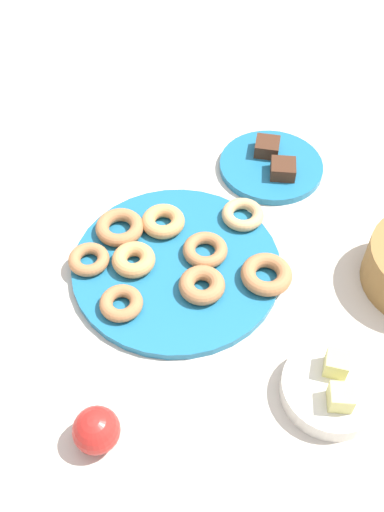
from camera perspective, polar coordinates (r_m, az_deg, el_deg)
The scene contains 18 objects.
ground_plane at distance 1.09m, azimuth -1.53°, elevation -1.23°, with size 2.40×2.40×0.00m, color beige.
donut_plate at distance 1.08m, azimuth -1.54°, elevation -0.96°, with size 0.39×0.39×0.02m, color #1E6B93.
donut_0 at distance 1.12m, azimuth -7.18°, elevation 2.83°, with size 0.09×0.09×0.03m, color #B27547.
donut_1 at distance 1.02m, azimuth 0.99°, elevation -2.90°, with size 0.08×0.08×0.03m, color #B27547.
donut_2 at distance 1.01m, azimuth -7.02°, elevation -4.66°, with size 0.08×0.08×0.02m, color #B27547.
donut_3 at distance 1.08m, azimuth -10.18°, elevation -0.34°, with size 0.08×0.08×0.02m, color #B27547.
donut_4 at distance 1.06m, azimuth -5.80°, elevation -0.36°, with size 0.08×0.08×0.03m, color tan.
donut_5 at distance 1.12m, azimuth -2.87°, elevation 3.45°, with size 0.08×0.08×0.03m, color tan.
donut_6 at distance 1.08m, azimuth 1.31°, elevation 0.59°, with size 0.08×0.08×0.02m, color #B27547.
donut_7 at distance 1.14m, azimuth 5.04°, elevation 4.11°, with size 0.08×0.08×0.02m, color tan.
donut_8 at distance 1.05m, azimuth 7.37°, elevation -1.82°, with size 0.09×0.09×0.03m, color #B27547.
cake_plate at distance 1.28m, azimuth 7.83°, elevation 8.80°, with size 0.22×0.22×0.02m, color #1E6B93.
brownie_near at distance 1.29m, azimuth 7.45°, elevation 10.67°, with size 0.05×0.05×0.03m, color #472819.
brownie_far at distance 1.24m, azimuth 9.00°, elevation 8.51°, with size 0.05×0.05×0.03m, color #472819.
fruit_bowl at distance 0.96m, azimuth 13.54°, elevation -12.73°, with size 0.16×0.16×0.03m, color silver.
melon_chunk_left at distance 0.94m, azimuth 14.12°, elevation -10.30°, with size 0.04×0.04×0.04m, color #DBD67A.
melon_chunk_right at distance 0.92m, azimuth 14.51°, elevation -13.39°, with size 0.04×0.04×0.04m, color #DBD67A.
apple at distance 0.90m, azimuth -9.45°, elevation -16.65°, with size 0.07×0.07×0.07m, color red.
Camera 1 is at (0.64, 0.20, 0.86)m, focal length 40.40 mm.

